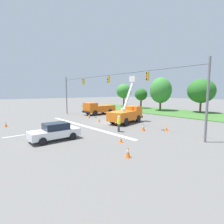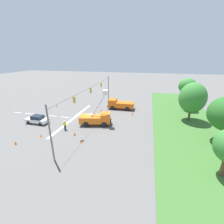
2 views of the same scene
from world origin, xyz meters
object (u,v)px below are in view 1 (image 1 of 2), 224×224
(tree_east, at_px, (201,91))
(traffic_cone_lane_edge_a, at_px, (143,127))
(traffic_cone_mid_right, at_px, (99,120))
(tree_far_west, at_px, (124,91))
(tree_west, at_px, (141,95))
(tree_centre, at_px, (161,90))
(sedan_white, at_px, (55,132))
(traffic_cone_far_left, at_px, (128,152))
(traffic_cone_mid_left, at_px, (121,139))
(utility_truck_support_near, at_px, (98,108))
(traffic_cone_lane_edge_b, at_px, (167,128))
(traffic_cone_foreground_left, at_px, (124,113))
(road_worker, at_px, (119,123))
(traffic_cone_near_bucket, at_px, (89,116))
(traffic_cone_foreground_right, at_px, (6,124))
(utility_truck_bucket_lift, at_px, (127,113))

(tree_east, distance_m, traffic_cone_lane_edge_a, 22.82)
(traffic_cone_mid_right, bearing_deg, tree_far_west, 128.02)
(tree_west, distance_m, tree_centre, 6.66)
(tree_west, xyz_separation_m, sedan_white, (14.71, -29.35, -2.85))
(tree_centre, height_order, traffic_cone_lane_edge_a, tree_centre)
(traffic_cone_far_left, bearing_deg, traffic_cone_mid_left, 144.14)
(utility_truck_support_near, relative_size, traffic_cone_far_left, 8.59)
(traffic_cone_mid_left, relative_size, traffic_cone_mid_right, 0.84)
(tree_east, xyz_separation_m, traffic_cone_mid_left, (4.78, -27.28, -4.24))
(traffic_cone_mid_right, height_order, traffic_cone_lane_edge_a, traffic_cone_lane_edge_a)
(traffic_cone_far_left, bearing_deg, traffic_cone_mid_right, 151.27)
(utility_truck_support_near, xyz_separation_m, traffic_cone_mid_left, (16.48, -9.71, -0.91))
(traffic_cone_mid_left, xyz_separation_m, traffic_cone_far_left, (2.85, -2.06, 0.09))
(traffic_cone_lane_edge_a, bearing_deg, sedan_white, -106.33)
(traffic_cone_lane_edge_a, bearing_deg, traffic_cone_mid_right, -177.67)
(traffic_cone_far_left, bearing_deg, tree_east, 104.58)
(traffic_cone_mid_right, relative_size, traffic_cone_far_left, 0.95)
(traffic_cone_mid_left, distance_m, traffic_cone_lane_edge_b, 6.94)
(tree_far_west, bearing_deg, traffic_cone_far_left, -44.15)
(tree_west, distance_m, traffic_cone_foreground_left, 14.03)
(road_worker, xyz_separation_m, traffic_cone_lane_edge_a, (1.38, 2.48, -0.60))
(traffic_cone_near_bucket, bearing_deg, road_worker, -16.50)
(tree_west, relative_size, sedan_white, 1.21)
(utility_truck_support_near, distance_m, traffic_cone_foreground_right, 16.12)
(traffic_cone_foreground_left, bearing_deg, traffic_cone_mid_left, -45.43)
(traffic_cone_mid_left, xyz_separation_m, traffic_cone_lane_edge_b, (0.08, 6.94, 0.05))
(road_worker, height_order, traffic_cone_lane_edge_a, road_worker)
(traffic_cone_near_bucket, bearing_deg, traffic_cone_foreground_right, -91.93)
(traffic_cone_foreground_left, distance_m, traffic_cone_mid_left, 18.43)
(tree_west, bearing_deg, tree_east, 7.77)
(tree_west, xyz_separation_m, tree_centre, (6.51, -0.94, 1.04))
(tree_west, height_order, traffic_cone_foreground_right, tree_west)
(traffic_cone_foreground_right, relative_size, traffic_cone_mid_left, 1.16)
(tree_east, xyz_separation_m, traffic_cone_far_left, (7.63, -29.34, -4.16))
(tree_west, relative_size, traffic_cone_lane_edge_a, 6.57)
(tree_east, bearing_deg, sedan_white, -89.15)
(utility_truck_support_near, distance_m, traffic_cone_foreground_left, 5.00)
(road_worker, bearing_deg, tree_centre, 113.46)
(tree_west, relative_size, traffic_cone_lane_edge_b, 7.83)
(traffic_cone_foreground_left, relative_size, traffic_cone_far_left, 1.00)
(traffic_cone_near_bucket, distance_m, traffic_cone_lane_edge_a, 12.03)
(traffic_cone_far_left, bearing_deg, traffic_cone_lane_edge_b, 107.10)
(tree_west, height_order, sedan_white, tree_west)
(traffic_cone_mid_right, height_order, traffic_cone_far_left, traffic_cone_far_left)
(tree_far_west, distance_m, tree_east, 21.74)
(utility_truck_bucket_lift, relative_size, traffic_cone_foreground_left, 9.03)
(sedan_white, height_order, traffic_cone_far_left, sedan_white)
(tree_west, bearing_deg, sedan_white, -63.37)
(tree_far_west, bearing_deg, tree_centre, -8.31)
(traffic_cone_foreground_left, bearing_deg, tree_east, 60.06)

